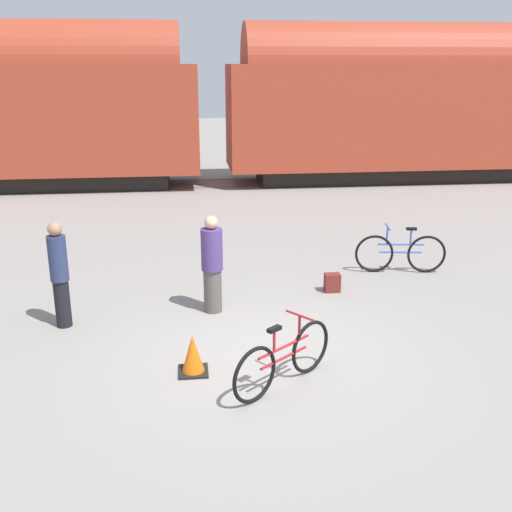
{
  "coord_description": "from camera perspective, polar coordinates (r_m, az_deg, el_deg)",
  "views": [
    {
      "loc": [
        -0.98,
        -7.77,
        3.98
      ],
      "look_at": [
        0.07,
        1.15,
        1.1
      ],
      "focal_mm": 42.0,
      "sensor_mm": 36.0,
      "label": 1
    }
  ],
  "objects": [
    {
      "name": "freight_train",
      "position": [
        20.82,
        -4.13,
        14.55
      ],
      "size": [
        56.55,
        2.87,
        5.36
      ],
      "color": "black",
      "rests_on": "ground_plane"
    },
    {
      "name": "rail_near",
      "position": [
        20.46,
        -3.86,
        6.54
      ],
      "size": [
        68.55,
        0.07,
        0.01
      ],
      "primitive_type": "cube",
      "color": "#4C4238",
      "rests_on": "ground_plane"
    },
    {
      "name": "bicycle_blue",
      "position": [
        12.25,
        13.58,
        0.28
      ],
      "size": [
        1.79,
        0.46,
        0.95
      ],
      "color": "black",
      "rests_on": "ground_plane"
    },
    {
      "name": "ground_plane",
      "position": [
        8.79,
        0.45,
        -9.16
      ],
      "size": [
        80.0,
        80.0,
        0.0
      ],
      "primitive_type": "plane",
      "color": "gray"
    },
    {
      "name": "person_in_navy",
      "position": [
        9.79,
        -18.22,
        -1.62
      ],
      "size": [
        0.28,
        0.28,
        1.71
      ],
      "rotation": [
        0.0,
        0.0,
        2.34
      ],
      "color": "black",
      "rests_on": "ground_plane"
    },
    {
      "name": "person_in_purple",
      "position": [
        9.92,
        -4.2,
        -0.83
      ],
      "size": [
        0.36,
        0.36,
        1.66
      ],
      "rotation": [
        0.0,
        0.0,
        3.16
      ],
      "color": "#514C47",
      "rests_on": "ground_plane"
    },
    {
      "name": "bicycle_maroon",
      "position": [
        7.78,
        2.68,
        -9.74
      ],
      "size": [
        1.44,
        1.17,
        0.92
      ],
      "color": "black",
      "rests_on": "ground_plane"
    },
    {
      "name": "rail_far",
      "position": [
        21.87,
        -4.06,
        7.26
      ],
      "size": [
        68.55,
        0.07,
        0.01
      ],
      "primitive_type": "cube",
      "color": "#4C4238",
      "rests_on": "ground_plane"
    },
    {
      "name": "backpack",
      "position": [
        11.06,
        7.27,
        -2.54
      ],
      "size": [
        0.28,
        0.2,
        0.34
      ],
      "color": "maroon",
      "rests_on": "ground_plane"
    },
    {
      "name": "traffic_cone",
      "position": [
        8.19,
        -6.03,
        -9.39
      ],
      "size": [
        0.4,
        0.4,
        0.55
      ],
      "color": "black",
      "rests_on": "ground_plane"
    }
  ]
}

